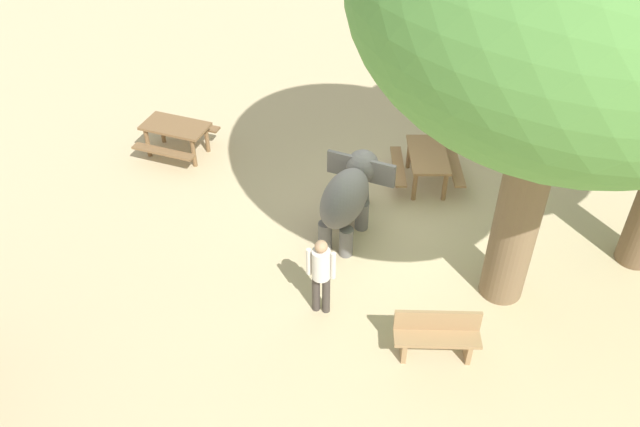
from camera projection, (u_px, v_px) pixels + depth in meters
The scene contains 6 objects.
ground_plane at pixel (380, 219), 13.65m from camera, with size 60.00×60.00×0.00m, color tan.
elephant at pixel (349, 194), 12.78m from camera, with size 1.90×2.03×1.48m.
person_handler at pixel (321, 271), 11.11m from camera, with size 0.38×0.39×1.62m.
wooden_bench at pixel (437, 334), 10.67m from camera, with size 1.08×1.40×0.88m.
picnic_table_near at pixel (427, 161), 14.27m from camera, with size 2.04×2.04×0.78m.
picnic_table_far at pixel (176, 132), 15.17m from camera, with size 2.10×2.10×0.78m.
Camera 1 is at (-8.42, 6.38, 8.74)m, focal length 37.01 mm.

